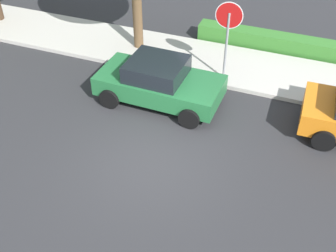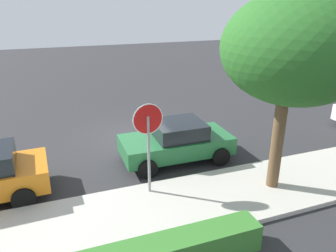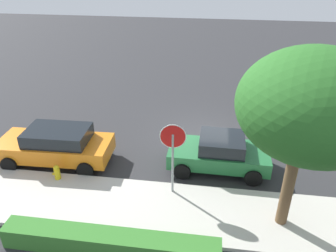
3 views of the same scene
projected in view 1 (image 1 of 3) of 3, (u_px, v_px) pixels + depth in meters
The scene contains 5 objects.
ground_plane at pixel (152, 160), 11.33m from camera, with size 60.00×60.00×0.00m, color #2D2D30.
sidewalk_curb at pixel (209, 62), 15.15m from camera, with size 32.00×2.72×0.14m, color beige.
stop_sign at pixel (228, 28), 13.08m from camera, with size 0.87×0.08×2.80m.
parked_car_green at pixel (159, 82), 12.98m from camera, with size 3.87×2.05×1.42m.
front_yard_hedge at pixel (280, 43), 15.68m from camera, with size 6.26×0.67×0.66m.
Camera 1 is at (3.37, -7.48, 7.88)m, focal length 45.00 mm.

